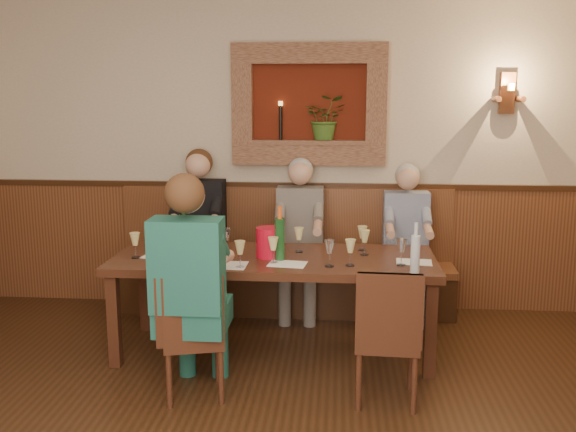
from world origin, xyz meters
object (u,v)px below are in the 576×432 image
(bench, at_px, (285,275))
(wine_bottle_green_a, at_px, (280,238))
(chair_near_right, at_px, (386,363))
(spittoon_bucket, at_px, (269,242))
(person_bench_mid, at_px, (299,252))
(person_bench_right, at_px, (406,256))
(dining_table, at_px, (274,266))
(person_bench_left, at_px, (199,246))
(chair_near_left, at_px, (194,360))
(person_chair_front, at_px, (192,306))
(water_bottle, at_px, (415,253))
(wine_bottle_green_b, at_px, (184,233))

(bench, height_order, wine_bottle_green_a, wine_bottle_green_a)
(chair_near_right, relative_size, spittoon_bucket, 4.00)
(person_bench_mid, distance_m, person_bench_right, 0.93)
(dining_table, distance_m, person_bench_left, 1.13)
(person_bench_right, xyz_separation_m, wine_bottle_green_a, (-1.01, -0.94, 0.36))
(person_bench_right, bearing_deg, chair_near_left, -133.02)
(bench, bearing_deg, person_bench_left, -171.99)
(dining_table, height_order, spittoon_bucket, spittoon_bucket)
(chair_near_right, distance_m, person_chair_front, 1.29)
(wine_bottle_green_a, height_order, water_bottle, wine_bottle_green_a)
(bench, xyz_separation_m, person_chair_front, (-0.45, -1.72, 0.29))
(dining_table, xyz_separation_m, water_bottle, (1.00, -0.37, 0.21))
(person_bench_right, distance_m, wine_bottle_green_a, 1.43)
(chair_near_right, height_order, person_bench_mid, person_bench_mid)
(person_bench_left, relative_size, person_bench_right, 1.08)
(person_bench_mid, height_order, wine_bottle_green_b, person_bench_mid)
(bench, height_order, person_bench_mid, person_bench_mid)
(bench, distance_m, spittoon_bucket, 1.10)
(person_bench_right, bearing_deg, person_bench_mid, -179.91)
(dining_table, distance_m, wine_bottle_green_b, 0.73)
(bench, xyz_separation_m, person_bench_right, (1.06, -0.10, 0.23))
(wine_bottle_green_a, bearing_deg, bench, 92.84)
(person_bench_mid, bearing_deg, wine_bottle_green_b, -136.79)
(bench, bearing_deg, chair_near_right, -64.90)
(person_bench_left, height_order, water_bottle, person_bench_left)
(person_chair_front, bearing_deg, chair_near_left, -20.20)
(bench, distance_m, person_chair_front, 1.80)
(person_chair_front, bearing_deg, wine_bottle_green_b, 106.36)
(wine_bottle_green_a, bearing_deg, chair_near_left, -126.46)
(spittoon_bucket, bearing_deg, person_chair_front, -118.99)
(person_bench_right, bearing_deg, water_bottle, -93.11)
(wine_bottle_green_b, bearing_deg, wine_bottle_green_a, -12.13)
(person_bench_left, height_order, wine_bottle_green_a, person_bench_left)
(chair_near_left, relative_size, person_bench_mid, 0.61)
(person_bench_mid, bearing_deg, bench, 142.66)
(person_bench_left, xyz_separation_m, person_bench_mid, (0.90, 0.00, -0.03))
(bench, height_order, person_bench_left, person_bench_left)
(person_bench_right, distance_m, wine_bottle_green_b, 1.96)
(wine_bottle_green_a, bearing_deg, water_bottle, -15.45)
(chair_near_left, xyz_separation_m, chair_near_right, (1.24, 0.03, 0.01))
(person_bench_left, bearing_deg, bench, 8.01)
(person_bench_right, height_order, wine_bottle_green_a, person_bench_right)
(chair_near_right, bearing_deg, spittoon_bucket, 141.23)
(chair_near_left, distance_m, person_bench_left, 1.68)
(chair_near_left, height_order, spittoon_bucket, spittoon_bucket)
(person_chair_front, height_order, wine_bottle_green_a, person_chair_front)
(dining_table, bearing_deg, person_bench_left, 132.31)
(person_bench_right, relative_size, spittoon_bucket, 6.04)
(person_bench_mid, relative_size, water_bottle, 4.01)
(person_bench_right, relative_size, wine_bottle_green_b, 3.64)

